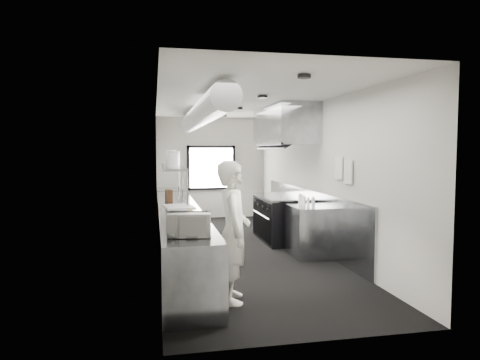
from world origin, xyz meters
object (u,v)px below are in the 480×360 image
pass_shelf (173,168)px  far_work_table (171,206)px  small_plate (190,216)px  squeeze_bottle_c (304,201)px  range (281,218)px  squeeze_bottle_d (302,200)px  line_cook (233,231)px  plate_stack_a (172,160)px  bottle_station (309,231)px  microwave (189,225)px  plate_stack_d (170,157)px  knife_block (169,196)px  squeeze_bottle_a (313,203)px  prep_counter (179,234)px  plate_stack_c (171,158)px  squeeze_bottle_e (300,199)px  deli_tub_b (174,224)px  cutting_board (179,206)px  deli_tub_a (179,231)px  exhaust_hood (284,126)px  squeeze_bottle_b (308,203)px  plate_stack_b (174,159)px

pass_shelf → far_work_table: size_ratio=2.50×
small_plate → squeeze_bottle_c: squeeze_bottle_c is taller
range → squeeze_bottle_d: (0.03, -1.25, 0.52)m
line_cook → plate_stack_a: 3.15m
bottle_station → microwave: 3.29m
line_cook → microwave: line_cook is taller
line_cook → plate_stack_a: plate_stack_a is taller
plate_stack_a → plate_stack_d: (0.01, 1.54, 0.03)m
knife_block → squeeze_bottle_a: size_ratio=1.29×
plate_stack_a → prep_counter: bearing=-84.7°
pass_shelf → prep_counter: bearing=-88.4°
far_work_table → plate_stack_c: plate_stack_c is taller
far_work_table → squeeze_bottle_e: squeeze_bottle_e is taller
far_work_table → line_cook: bearing=-84.7°
squeeze_bottle_a → squeeze_bottle_d: bearing=96.3°
prep_counter → microwave: bearing=-90.4°
prep_counter → deli_tub_b: (-0.17, -1.90, 0.50)m
cutting_board → squeeze_bottle_c: size_ratio=3.84×
deli_tub_a → plate_stack_d: (0.07, 4.68, 0.79)m
bottle_station → plate_stack_a: size_ratio=3.36×
line_cook → small_plate: size_ratio=10.14×
deli_tub_b → small_plate: (0.28, 0.95, -0.04)m
cutting_board → plate_stack_a: 1.04m
plate_stack_a → squeeze_bottle_e: size_ratio=1.42×
exhaust_hood → squeeze_bottle_a: bearing=-89.5°
line_cook → plate_stack_c: bearing=15.5°
deli_tub_a → deli_tub_b: 0.45m
prep_counter → knife_block: knife_block is taller
exhaust_hood → far_work_table: 3.88m
squeeze_bottle_c → bottle_station: bearing=-25.2°
prep_counter → line_cook: size_ratio=3.39×
bottle_station → plate_stack_a: 2.86m
range → far_work_table: 3.32m
small_plate → squeeze_bottle_c: bearing=20.7°
deli_tub_b → squeeze_bottle_e: bearing=39.7°
microwave → small_plate: bearing=93.2°
knife_block → plate_stack_a: (0.07, -0.16, 0.69)m
squeeze_bottle_b → squeeze_bottle_e: bearing=89.4°
deli_tub_b → squeeze_bottle_c: bearing=36.2°
range → deli_tub_b: (-2.36, -3.10, 0.48)m
plate_stack_b → squeeze_bottle_b: (2.24, -1.44, -0.74)m
cutting_board → plate_stack_c: size_ratio=1.96×
squeeze_bottle_b → knife_block: bearing=150.9°
squeeze_bottle_a → squeeze_bottle_c: (-0.05, 0.31, -0.01)m
microwave → knife_block: microwave is taller
exhaust_hood → squeeze_bottle_b: 2.10m
prep_counter → squeeze_bottle_b: 2.30m
deli_tub_a → small_plate: (0.24, 1.40, -0.04)m
pass_shelf → deli_tub_b: pass_shelf is taller
knife_block → far_work_table: bearing=74.2°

